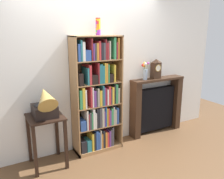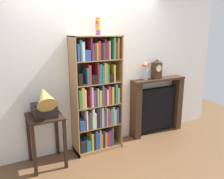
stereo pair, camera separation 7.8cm
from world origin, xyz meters
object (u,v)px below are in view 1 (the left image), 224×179
gramophone (45,103)px  fireplace_mantel (156,106)px  cup_stack (98,27)px  mantel_clock (156,69)px  flower_vase (145,71)px  bookshelf (97,99)px  side_table_left (46,130)px

gramophone → fireplace_mantel: gramophone is taller
cup_stack → mantel_clock: 1.37m
cup_stack → gramophone: (-0.91, -0.20, -1.02)m
fireplace_mantel → flower_vase: flower_vase is taller
bookshelf → gramophone: (-0.85, -0.14, 0.10)m
mantel_clock → gramophone: bearing=-174.4°
fireplace_mantel → bookshelf: bearing=-176.2°
mantel_clock → cup_stack: bearing=-179.6°
mantel_clock → fireplace_mantel: bearing=21.2°
bookshelf → mantel_clock: (1.23, 0.06, 0.39)m
bookshelf → gramophone: 0.86m
fireplace_mantel → cup_stack: bearing=-178.6°
flower_vase → bookshelf: bearing=-176.3°
bookshelf → fireplace_mantel: (1.28, 0.08, -0.34)m
fireplace_mantel → flower_vase: 0.77m
gramophone → fireplace_mantel: (2.13, 0.23, -0.45)m
side_table_left → gramophone: gramophone is taller
bookshelf → mantel_clock: bearing=2.9°
cup_stack → mantel_clock: (1.16, 0.01, -0.74)m
gramophone → flower_vase: 1.86m
cup_stack → gramophone: 1.38m
cup_stack → flower_vase: bearing=0.6°
gramophone → mantel_clock: size_ratio=1.41×
bookshelf → fireplace_mantel: size_ratio=1.71×
fireplace_mantel → flower_vase: size_ratio=3.34×
cup_stack → flower_vase: 1.19m
mantel_clock → bookshelf: bearing=-177.1°
bookshelf → fireplace_mantel: 1.33m
bookshelf → cup_stack: size_ratio=7.33×
fireplace_mantel → mantel_clock: mantel_clock is taller
side_table_left → flower_vase: bearing=4.3°
cup_stack → flower_vase: (0.92, 0.01, -0.75)m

